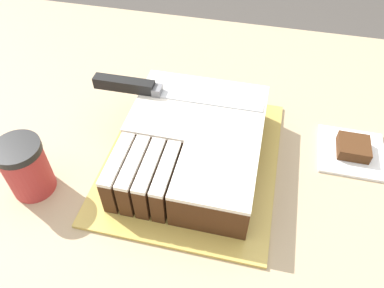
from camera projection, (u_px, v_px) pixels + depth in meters
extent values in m
cube|color=tan|center=(166.00, 276.00, 1.00)|extent=(1.40, 1.10, 0.90)
cube|color=gold|center=(192.00, 159.00, 0.68)|extent=(0.30, 0.36, 0.01)
cube|color=#472814|center=(199.00, 123.00, 0.69)|extent=(0.23, 0.17, 0.07)
cube|color=white|center=(199.00, 108.00, 0.67)|extent=(0.23, 0.17, 0.01)
cube|color=#472814|center=(214.00, 190.00, 0.59)|extent=(0.12, 0.11, 0.07)
cube|color=white|center=(215.00, 175.00, 0.56)|extent=(0.12, 0.11, 0.01)
cube|color=#472814|center=(120.00, 174.00, 0.61)|extent=(0.02, 0.11, 0.07)
cube|color=white|center=(117.00, 159.00, 0.59)|extent=(0.02, 0.11, 0.01)
cube|color=#472814|center=(135.00, 177.00, 0.61)|extent=(0.02, 0.11, 0.07)
cube|color=white|center=(133.00, 162.00, 0.58)|extent=(0.02, 0.11, 0.01)
cube|color=#472814|center=(151.00, 180.00, 0.61)|extent=(0.02, 0.11, 0.07)
cube|color=white|center=(149.00, 165.00, 0.58)|extent=(0.02, 0.11, 0.01)
cube|color=#472814|center=(167.00, 182.00, 0.60)|extent=(0.02, 0.11, 0.07)
cube|color=white|center=(165.00, 168.00, 0.57)|extent=(0.02, 0.11, 0.01)
cube|color=silver|center=(208.00, 100.00, 0.67)|extent=(0.20, 0.02, 0.00)
cube|color=slate|center=(157.00, 90.00, 0.68)|extent=(0.02, 0.02, 0.02)
cube|color=black|center=(124.00, 84.00, 0.69)|extent=(0.11, 0.02, 0.02)
cylinder|color=#B23333|center=(27.00, 170.00, 0.61)|extent=(0.07, 0.07, 0.09)
cylinder|color=black|center=(16.00, 149.00, 0.57)|extent=(0.07, 0.07, 0.01)
cube|color=white|center=(351.00, 152.00, 0.69)|extent=(0.12, 0.12, 0.01)
cube|color=#472814|center=(354.00, 147.00, 0.68)|extent=(0.06, 0.06, 0.02)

